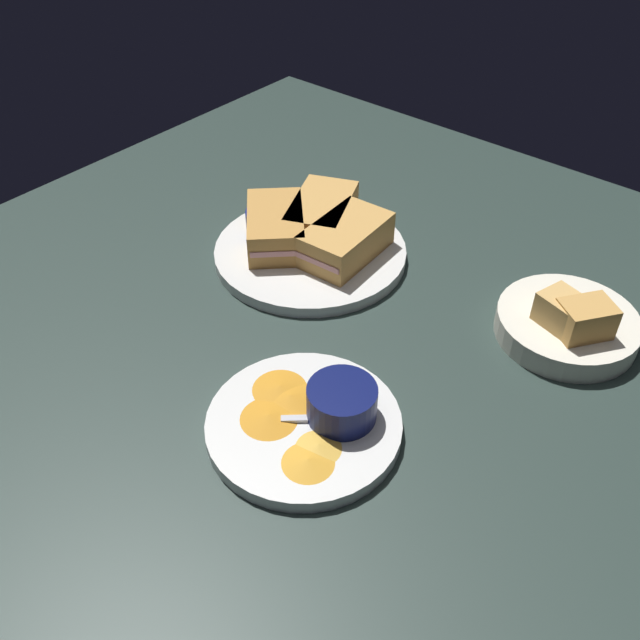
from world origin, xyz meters
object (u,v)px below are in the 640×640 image
at_px(sandwich_half_far, 322,214).
at_px(ramekin_light_gravy, 342,402).
at_px(sandwich_half_near, 346,240).
at_px(spoon_by_gravy_ramekin, 347,417).
at_px(spoon_by_dark_ramekin, 311,241).
at_px(bread_basket_rear, 568,324).
at_px(ramekin_dark_sauce, 272,223).
at_px(plate_chips_companion, 304,425).
at_px(sandwich_half_extra, 275,227).
at_px(plate_sandwich_main, 310,252).

bearing_deg(sandwich_half_far, ramekin_light_gravy, 43.11).
xyz_separation_m(sandwich_half_near, spoon_by_gravy_ramekin, (0.23, 0.19, -0.02)).
relative_size(ramekin_light_gravy, spoon_by_gravy_ramekin, 0.89).
bearing_deg(spoon_by_dark_ramekin, bread_basket_rear, 99.84).
distance_m(sandwich_half_near, sandwich_half_far, 0.07).
distance_m(sandwich_half_far, spoon_by_dark_ramekin, 0.04).
bearing_deg(bread_basket_rear, spoon_by_dark_ramekin, -80.16).
distance_m(sandwich_half_near, spoon_by_dark_ramekin, 0.06).
relative_size(spoon_by_dark_ramekin, ramekin_light_gravy, 1.30).
height_order(ramekin_dark_sauce, plate_chips_companion, ramekin_dark_sauce).
bearing_deg(sandwich_half_near, sandwich_half_extra, -68.36).
bearing_deg(plate_sandwich_main, ramekin_light_gravy, 46.52).
relative_size(plate_sandwich_main, bread_basket_rear, 1.57).
distance_m(ramekin_dark_sauce, plate_chips_companion, 0.35).
height_order(sandwich_half_far, ramekin_light_gravy, sandwich_half_far).
bearing_deg(sandwich_half_extra, spoon_by_gravy_ramekin, 55.06).
relative_size(plate_chips_companion, spoon_by_gravy_ramekin, 2.48).
distance_m(plate_sandwich_main, sandwich_half_extra, 0.06).
bearing_deg(plate_sandwich_main, plate_chips_companion, 39.20).
distance_m(sandwich_half_extra, spoon_by_dark_ramekin, 0.05).
height_order(sandwich_half_near, ramekin_light_gravy, sandwich_half_near).
distance_m(plate_sandwich_main, sandwich_half_far, 0.06).
xyz_separation_m(sandwich_half_near, spoon_by_dark_ramekin, (0.01, -0.05, -0.02)).
bearing_deg(bread_basket_rear, sandwich_half_far, -86.30).
relative_size(sandwich_half_far, ramekin_light_gravy, 2.02).
bearing_deg(spoon_by_gravy_ramekin, ramekin_light_gravy, -96.45).
distance_m(sandwich_half_far, bread_basket_rear, 0.37).
xyz_separation_m(plate_sandwich_main, plate_chips_companion, (0.25, 0.20, 0.00)).
bearing_deg(sandwich_half_far, plate_chips_companion, 36.80).
relative_size(ramekin_dark_sauce, spoon_by_dark_ramekin, 0.76).
bearing_deg(plate_chips_companion, sandwich_half_far, -143.20).
bearing_deg(sandwich_half_far, plate_sandwich_main, 21.64).
relative_size(sandwich_half_extra, spoon_by_dark_ramekin, 1.52).
height_order(ramekin_dark_sauce, bread_basket_rear, bread_basket_rear).
bearing_deg(plate_sandwich_main, spoon_by_dark_ramekin, -147.00).
distance_m(plate_chips_companion, spoon_by_gravy_ramekin, 0.05).
relative_size(ramekin_dark_sauce, bread_basket_rear, 0.43).
relative_size(plate_sandwich_main, plate_chips_companion, 1.29).
height_order(plate_sandwich_main, ramekin_dark_sauce, ramekin_dark_sauce).
relative_size(plate_sandwich_main, ramekin_dark_sauce, 3.65).
bearing_deg(spoon_by_dark_ramekin, spoon_by_gravy_ramekin, 46.92).
relative_size(sandwich_half_near, ramekin_dark_sauce, 1.87).
distance_m(sandwich_half_extra, ramekin_light_gravy, 0.34).
bearing_deg(sandwich_half_far, sandwich_half_extra, -23.36).
height_order(sandwich_half_far, plate_chips_companion, sandwich_half_far).
bearing_deg(plate_chips_companion, ramekin_light_gravy, 140.19).
relative_size(sandwich_half_far, sandwich_half_extra, 1.02).
bearing_deg(spoon_by_gravy_ramekin, plate_sandwich_main, -132.59).
bearing_deg(plate_sandwich_main, sandwich_half_extra, -68.36).
relative_size(ramekin_dark_sauce, spoon_by_gravy_ramekin, 0.87).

